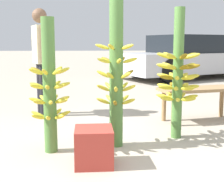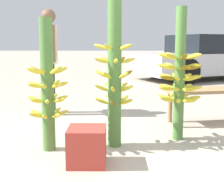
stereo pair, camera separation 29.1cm
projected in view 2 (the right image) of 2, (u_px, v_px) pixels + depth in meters
ground_plane at (119, 152)px, 3.06m from camera, size 80.00×80.00×0.00m
banana_stalk_left at (47, 87)px, 3.03m from camera, size 0.41×0.41×1.30m
banana_stalk_center at (115, 69)px, 3.12m from camera, size 0.43×0.43×1.61m
banana_stalk_right at (180, 76)px, 3.35m from camera, size 0.49×0.49×1.44m
vendor_person at (49, 52)px, 4.57m from camera, size 0.29×0.56×1.54m
market_bench at (207, 95)px, 4.10m from camera, size 1.16×0.61×0.46m
parked_car at (210, 57)px, 9.24m from camera, size 4.71×3.39×1.28m
produce_crate at (87, 146)px, 2.73m from camera, size 0.33×0.33×0.33m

